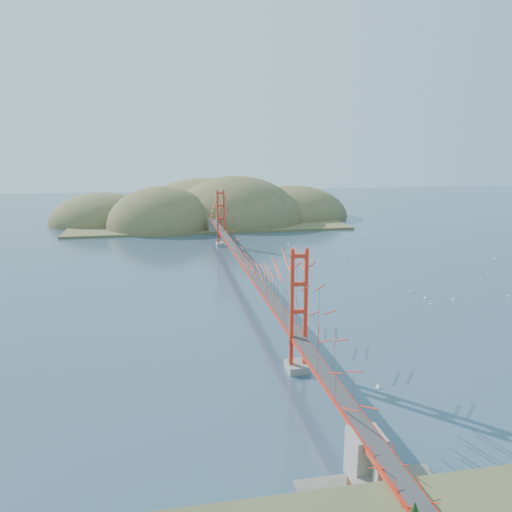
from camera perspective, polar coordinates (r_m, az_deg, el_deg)
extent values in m
plane|color=#314B63|center=(75.73, -1.30, -3.24)|extent=(320.00, 320.00, 0.00)
cube|color=gray|center=(48.04, 4.73, -12.48)|extent=(2.00, 2.40, 0.70)
cube|color=gray|center=(104.56, -4.00, 1.37)|extent=(2.00, 2.40, 0.70)
cube|color=red|center=(74.89, -1.31, -0.82)|extent=(1.40, 92.00, 0.16)
cube|color=red|center=(74.94, -1.31, -0.96)|extent=(1.33, 92.00, 0.24)
cube|color=#38383A|center=(74.87, -1.31, -0.74)|extent=(1.19, 92.00, 0.03)
cube|color=gray|center=(34.24, 12.41, -21.49)|extent=(2.00, 2.20, 3.30)
cube|color=gray|center=(119.99, -4.92, 3.44)|extent=(2.20, 2.60, 3.30)
cube|color=red|center=(28.95, 17.67, -24.98)|extent=(1.40, 12.00, 0.16)
cube|color=red|center=(29.10, 17.63, -25.37)|extent=(1.33, 12.00, 0.30)
cube|color=gray|center=(31.44, 15.53, -25.58)|extent=(0.50, 0.70, 2.95)
cube|color=gray|center=(32.86, 13.87, -23.58)|extent=(0.50, 0.70, 2.95)
cube|color=#59544C|center=(33.32, 14.13, -25.94)|extent=(9.00, 6.00, 0.24)
cube|color=brown|center=(33.66, 14.31, -24.44)|extent=(3.70, 2.30, 0.75)
cube|color=gray|center=(33.41, 14.36, -23.86)|extent=(3.70, 2.30, 0.10)
cylinder|color=white|center=(33.14, 14.40, -23.23)|extent=(0.03, 0.03, 1.00)
cone|color=black|center=(27.65, 14.83, -26.22)|extent=(0.75, 0.75, 1.07)
cube|color=brown|center=(137.91, -5.68, 4.03)|extent=(70.00, 40.00, 0.60)
ellipsoid|color=brown|center=(129.53, -10.66, 3.21)|extent=(28.00, 28.00, 21.00)
ellipsoid|color=brown|center=(136.91, -2.26, 3.91)|extent=(36.00, 36.00, 25.00)
ellipsoid|color=brown|center=(148.29, 4.19, 4.56)|extent=(32.00, 32.00, 18.00)
ellipsoid|color=brown|center=(142.31, -17.15, 3.69)|extent=(28.00, 28.00, 16.00)
ellipsoid|color=brown|center=(151.93, -5.40, 4.73)|extent=(44.00, 44.00, 22.00)
cube|color=white|center=(104.47, 20.04, 0.45)|extent=(0.48, 0.57, 0.10)
cylinder|color=white|center=(104.41, 20.05, 0.62)|extent=(0.02, 0.02, 0.62)
cube|color=white|center=(72.80, 18.74, -4.54)|extent=(0.19, 0.51, 0.09)
cylinder|color=white|center=(72.73, 18.75, -4.34)|extent=(0.01, 0.01, 0.55)
cube|color=white|center=(73.32, 21.61, -4.65)|extent=(0.29, 0.54, 0.09)
cylinder|color=white|center=(73.24, 21.62, -4.44)|extent=(0.01, 0.01, 0.56)
cube|color=white|center=(91.03, 6.30, -0.56)|extent=(0.64, 0.24, 0.11)
cylinder|color=white|center=(90.95, 6.31, -0.34)|extent=(0.02, 0.02, 0.69)
cube|color=white|center=(105.80, 3.72, 1.35)|extent=(0.62, 0.25, 0.11)
cylinder|color=white|center=(105.73, 3.72, 1.53)|extent=(0.02, 0.02, 0.67)
cube|color=white|center=(91.14, 10.08, -0.67)|extent=(0.39, 0.54, 0.09)
cylinder|color=white|center=(91.08, 10.09, -0.49)|extent=(0.02, 0.02, 0.57)
cube|color=white|center=(46.14, 13.76, -14.33)|extent=(0.31, 0.58, 0.10)
cylinder|color=white|center=(46.01, 13.78, -14.00)|extent=(0.02, 0.02, 0.60)
cube|color=white|center=(74.66, 17.14, -4.00)|extent=(0.63, 0.44, 0.11)
cylinder|color=white|center=(74.57, 17.16, -3.76)|extent=(0.02, 0.02, 0.66)
cube|color=white|center=(89.71, 24.99, -1.89)|extent=(0.42, 0.53, 0.09)
cylinder|color=white|center=(89.65, 25.00, -1.71)|extent=(0.02, 0.02, 0.57)
cube|color=white|center=(111.10, 15.65, 1.44)|extent=(0.56, 0.38, 0.10)
cylinder|color=white|center=(111.05, 15.66, 1.59)|extent=(0.02, 0.02, 0.59)
cube|color=white|center=(90.45, 7.35, -0.68)|extent=(0.44, 0.47, 0.09)
cylinder|color=white|center=(90.39, 7.36, -0.51)|extent=(0.01, 0.01, 0.53)
cube|color=white|center=(120.37, 12.20, 2.46)|extent=(0.41, 0.64, 0.11)
cylinder|color=white|center=(120.31, 12.21, 2.62)|extent=(0.02, 0.02, 0.67)
cube|color=white|center=(70.13, 19.31, -5.23)|extent=(0.56, 0.49, 0.10)
cylinder|color=white|center=(70.04, 19.33, -4.99)|extent=(0.02, 0.02, 0.61)
cube|color=white|center=(102.25, 25.60, -0.29)|extent=(0.29, 0.51, 0.09)
cylinder|color=white|center=(102.20, 25.62, -0.14)|extent=(0.01, 0.01, 0.53)
cube|color=white|center=(115.02, 10.27, 2.07)|extent=(0.44, 0.44, 0.09)
cylinder|color=white|center=(114.97, 10.28, 2.20)|extent=(0.01, 0.01, 0.51)
cube|color=white|center=(114.68, 14.59, 1.84)|extent=(0.50, 0.36, 0.09)
cylinder|color=white|center=(114.64, 14.60, 1.97)|extent=(0.01, 0.01, 0.52)
cube|color=white|center=(78.01, 26.83, -4.12)|extent=(0.48, 0.57, 0.10)
cylinder|color=white|center=(77.93, 26.85, -3.90)|extent=(0.02, 0.02, 0.62)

